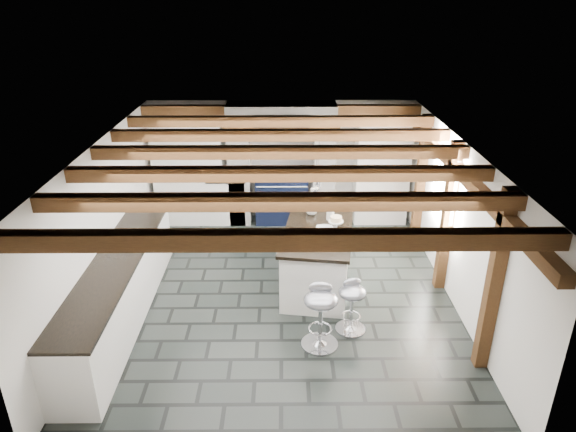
{
  "coord_description": "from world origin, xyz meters",
  "views": [
    {
      "loc": [
        0.04,
        -6.58,
        4.21
      ],
      "look_at": [
        0.1,
        0.4,
        1.1
      ],
      "focal_mm": 32.0,
      "sensor_mm": 36.0,
      "label": 1
    }
  ],
  "objects_px": {
    "range_cooker": "(282,198)",
    "kitchen_island": "(318,255)",
    "bar_stool_near": "(352,300)",
    "bar_stool_far": "(321,309)"
  },
  "relations": [
    {
      "from": "bar_stool_near",
      "to": "bar_stool_far",
      "type": "xyz_separation_m",
      "value": [
        -0.43,
        -0.32,
        0.08
      ]
    },
    {
      "from": "bar_stool_near",
      "to": "range_cooker",
      "type": "bearing_deg",
      "value": 89.21
    },
    {
      "from": "range_cooker",
      "to": "bar_stool_near",
      "type": "xyz_separation_m",
      "value": [
        0.92,
        -3.57,
        0.0
      ]
    },
    {
      "from": "bar_stool_near",
      "to": "bar_stool_far",
      "type": "bearing_deg",
      "value": -158.65
    },
    {
      "from": "range_cooker",
      "to": "kitchen_island",
      "type": "height_order",
      "value": "kitchen_island"
    },
    {
      "from": "range_cooker",
      "to": "bar_stool_near",
      "type": "bearing_deg",
      "value": -75.48
    },
    {
      "from": "kitchen_island",
      "to": "bar_stool_far",
      "type": "relative_size",
      "value": 2.29
    },
    {
      "from": "range_cooker",
      "to": "bar_stool_far",
      "type": "distance_m",
      "value": 3.93
    },
    {
      "from": "kitchen_island",
      "to": "bar_stool_far",
      "type": "bearing_deg",
      "value": -83.87
    },
    {
      "from": "bar_stool_near",
      "to": "bar_stool_far",
      "type": "relative_size",
      "value": 0.85
    }
  ]
}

